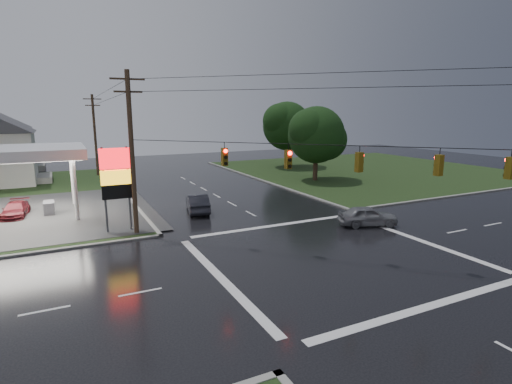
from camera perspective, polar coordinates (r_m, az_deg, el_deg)
name	(u,v)px	position (r m, az deg, el deg)	size (l,w,h in m)	color
ground	(331,256)	(24.23, 10.64, -8.91)	(120.00, 120.00, 0.00)	black
grass_ne	(368,170)	(59.97, 15.72, 3.06)	(36.00, 36.00, 0.08)	black
pylon_sign	(116,176)	(29.07, -19.38, 2.21)	(2.00, 0.35, 6.00)	#59595E
utility_pole_nw	(132,151)	(28.02, -17.32, 5.55)	(2.20, 0.32, 11.00)	#382619
utility_pole_n	(95,134)	(56.29, -22.02, 7.69)	(2.20, 0.32, 10.50)	#382619
traffic_signals	(336,146)	(22.82, 11.31, 6.53)	(26.87, 26.87, 1.47)	black
tree_ne_near	(317,135)	(48.93, 8.75, 8.05)	(7.99, 6.80, 8.98)	black
tree_ne_far	(288,126)	(60.61, 4.56, 9.36)	(8.46, 7.20, 9.80)	black
car_north	(197,203)	(34.01, -8.37, -1.54)	(1.64, 4.70, 1.55)	black
car_crossing	(368,216)	(30.79, 15.66, -3.30)	(1.74, 4.33, 1.48)	slate
car_pump	(15,210)	(37.47, -31.13, -2.17)	(1.68, 4.13, 1.20)	#4F1217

